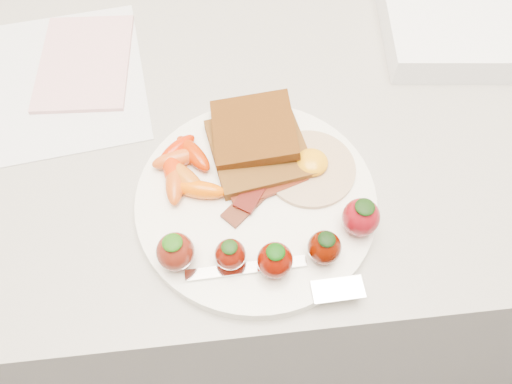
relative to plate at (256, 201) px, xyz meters
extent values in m
cube|color=gray|center=(0.02, 0.15, -0.46)|extent=(2.00, 0.60, 0.90)
cylinder|color=white|center=(0.00, 0.00, 0.00)|extent=(0.27, 0.27, 0.02)
cube|color=#4E2A0B|center=(0.01, 0.06, 0.02)|extent=(0.12, 0.12, 0.01)
cube|color=#381E06|center=(0.01, 0.08, 0.03)|extent=(0.10, 0.10, 0.02)
cylinder|color=beige|center=(0.07, 0.03, 0.01)|extent=(0.13, 0.13, 0.01)
ellipsoid|color=orange|center=(0.07, 0.03, 0.02)|extent=(0.05, 0.05, 0.02)
cube|color=black|center=(0.00, 0.00, 0.01)|extent=(0.08, 0.08, 0.00)
cube|color=#4C0E06|center=(0.02, 0.01, 0.01)|extent=(0.09, 0.05, 0.00)
cube|color=#3C0804|center=(0.01, 0.02, 0.02)|extent=(0.07, 0.09, 0.00)
ellipsoid|color=#C94C15|center=(-0.09, 0.05, 0.02)|extent=(0.06, 0.03, 0.02)
ellipsoid|color=#C35C13|center=(-0.08, 0.03, 0.02)|extent=(0.06, 0.07, 0.02)
ellipsoid|color=#C54910|center=(-0.09, 0.02, 0.02)|extent=(0.02, 0.06, 0.02)
ellipsoid|color=#B72800|center=(-0.07, 0.06, 0.02)|extent=(0.05, 0.06, 0.02)
ellipsoid|color=red|center=(-0.08, 0.07, 0.02)|extent=(0.05, 0.05, 0.02)
ellipsoid|color=#EA5D00|center=(-0.06, 0.01, 0.02)|extent=(0.06, 0.03, 0.02)
ellipsoid|color=red|center=(-0.09, 0.04, 0.02)|extent=(0.03, 0.07, 0.02)
ellipsoid|color=#5F180C|center=(-0.09, -0.07, 0.03)|extent=(0.04, 0.04, 0.04)
ellipsoid|color=#1A4B09|center=(-0.09, -0.07, 0.05)|extent=(0.02, 0.02, 0.01)
ellipsoid|color=#580D04|center=(-0.03, -0.07, 0.03)|extent=(0.03, 0.03, 0.04)
ellipsoid|color=black|center=(-0.03, -0.07, 0.04)|extent=(0.02, 0.02, 0.01)
ellipsoid|color=#5A0900|center=(0.01, -0.09, 0.03)|extent=(0.04, 0.04, 0.04)
ellipsoid|color=#0A3905|center=(0.01, -0.09, 0.05)|extent=(0.02, 0.02, 0.01)
ellipsoid|color=#470B00|center=(0.06, -0.08, 0.03)|extent=(0.03, 0.03, 0.04)
ellipsoid|color=black|center=(0.06, -0.08, 0.05)|extent=(0.02, 0.02, 0.01)
ellipsoid|color=maroon|center=(0.10, -0.05, 0.03)|extent=(0.04, 0.04, 0.04)
ellipsoid|color=black|center=(0.10, -0.05, 0.05)|extent=(0.02, 0.02, 0.01)
cube|color=white|center=(-0.02, -0.08, 0.01)|extent=(0.13, 0.02, 0.00)
cube|color=silver|center=(0.07, -0.12, 0.01)|extent=(0.05, 0.03, 0.00)
cube|color=silver|center=(-0.23, 0.22, -0.01)|extent=(0.22, 0.28, 0.00)
cube|color=#DDA3A5|center=(-0.21, 0.24, 0.00)|extent=(0.13, 0.18, 0.01)
cube|color=white|center=(0.36, 0.26, 0.01)|extent=(0.31, 0.26, 0.04)
camera|label=1|loc=(-0.03, -0.28, 0.49)|focal=35.00mm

